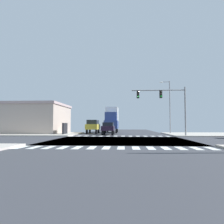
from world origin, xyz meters
The scene contains 11 objects.
ground centered at (0.00, 0.00, -0.03)m, with size 90.00×90.00×0.05m.
sidewalk_corner_ne centered at (13.00, 12.00, 0.07)m, with size 12.00×12.00×0.14m.
sidewalk_corner_nw centered at (-13.00, 12.00, 0.07)m, with size 12.00×12.00×0.14m.
crosswalk_near centered at (-0.25, -7.30, 0.00)m, with size 13.50×2.00×0.01m.
crosswalk_far centered at (-0.25, 7.30, 0.00)m, with size 13.50×2.00×0.01m.
traffic_signal_mast centered at (5.71, 6.84, 4.85)m, with size 7.14×0.55×6.54m.
street_lamp centered at (7.81, 14.50, 5.22)m, with size 1.78×0.32×8.84m.
bank_building centered at (-18.11, 14.80, 2.58)m, with size 17.71×10.77×5.14m.
suv_nearside_1 centered at (-5.00, 15.06, 1.39)m, with size 1.96×4.60×2.34m.
sedan_farside_1 centered at (-2.00, 10.58, 1.12)m, with size 1.80×4.30×1.88m.
box_truck_trailing_2 centered at (-2.00, 19.29, 2.56)m, with size 2.40×7.20×4.85m.
Camera 1 is at (0.53, -22.16, 1.60)m, focal length 34.84 mm.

